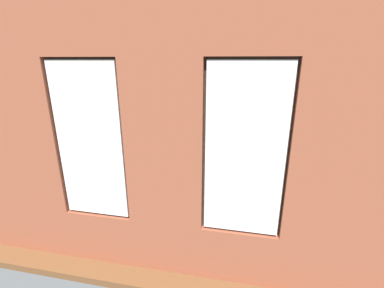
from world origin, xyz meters
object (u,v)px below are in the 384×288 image
couch_left (308,183)px  potted_plant_corner_near_left (297,137)px  potted_plant_near_tv (96,164)px  remote_gray (186,158)px  coffee_table (186,160)px  table_plant_small (204,152)px  couch_by_window (163,215)px  papasan_chair (186,139)px  remote_silver (167,158)px  potted_plant_by_left_couch (279,159)px  remote_black (180,156)px  tv_flatscreen (96,136)px  potted_plant_foreground_right (140,130)px  media_console (99,160)px  potted_plant_between_couches (255,197)px  cup_ceramic (190,158)px  potted_plant_mid_room_small (240,158)px

couch_left → potted_plant_corner_near_left: size_ratio=1.90×
potted_plant_near_tv → couch_left: bearing=-172.0°
remote_gray → potted_plant_near_tv: size_ratio=0.14×
coffee_table → table_plant_small: 0.46m
couch_by_window → papasan_chair: size_ratio=1.59×
remote_silver → potted_plant_by_left_couch: bearing=-159.3°
couch_left → remote_black: couch_left is taller
couch_by_window → remote_silver: bearing=-74.9°
remote_silver → tv_flatscreen: (1.69, 0.13, 0.48)m
potted_plant_corner_near_left → potted_plant_foreground_right: (4.55, 0.05, -0.06)m
potted_plant_foreground_right → table_plant_small: bearing=146.1°
coffee_table → media_console: (2.13, 0.25, -0.09)m
potted_plant_by_left_couch → remote_gray: bearing=18.4°
coffee_table → remote_black: bearing=-28.3°
coffee_table → tv_flatscreen: size_ratio=1.53×
remote_silver → papasan_chair: (-0.12, -1.54, 0.02)m
potted_plant_between_couches → potted_plant_by_left_couch: size_ratio=3.03×
media_console → potted_plant_between_couches: bearing=151.8°
media_console → papasan_chair: bearing=-137.4°
table_plant_small → potted_plant_by_left_couch: (-1.78, -0.59, -0.28)m
coffee_table → tv_flatscreen: tv_flatscreen is taller
coffee_table → papasan_chair: (0.32, -1.42, 0.08)m
cup_ceramic → potted_plant_corner_near_left: (-2.62, -1.80, 0.14)m
couch_by_window → remote_silver: size_ratio=10.71×
cup_ceramic → papasan_chair: 1.59m
potted_plant_mid_room_small → papasan_chair: bearing=-34.6°
couch_left → potted_plant_between_couches: (1.09, 1.57, 0.44)m
couch_left → potted_plant_between_couches: bearing=-36.2°
couch_left → table_plant_small: size_ratio=7.43×
couch_left → potted_plant_mid_room_small: size_ratio=3.13×
tv_flatscreen → potted_plant_near_tv: 1.13m
couch_left → potted_plant_by_left_couch: bearing=-164.6°
potted_plant_foreground_right → remote_black: bearing=137.0°
potted_plant_foreground_right → potted_plant_between_couches: bearing=131.0°
tv_flatscreen → potted_plant_mid_room_small: (-3.37, -0.59, -0.54)m
table_plant_small → potted_plant_mid_room_small: (-0.84, -0.21, -0.18)m
coffee_table → tv_flatscreen: bearing=6.5°
couch_left → potted_plant_mid_room_small: bearing=-126.9°
cup_ceramic → potted_plant_mid_room_small: size_ratio=0.19×
potted_plant_between_couches → potted_plant_mid_room_small: size_ratio=2.28×
remote_black → papasan_chair: 1.33m
potted_plant_mid_room_small → tv_flatscreen: bearing=9.9°
potted_plant_by_left_couch → tv_flatscreen: bearing=12.7°
remote_black → remote_gray: bearing=-108.6°
couch_by_window → table_plant_small: couch_by_window is taller
potted_plant_near_tv → potted_plant_by_left_couch: (-3.77, -1.92, -0.36)m
cup_ceramic → tv_flatscreen: (2.23, 0.13, 0.44)m
remote_silver → potted_plant_mid_room_small: potted_plant_mid_room_small is taller
potted_plant_mid_room_small → remote_gray: bearing=15.6°
remote_gray → potted_plant_mid_room_small: size_ratio=0.30×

